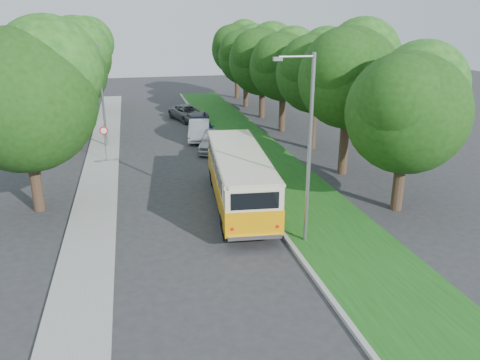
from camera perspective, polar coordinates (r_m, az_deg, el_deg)
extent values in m
plane|color=#2B2B2E|center=(21.85, -5.13, -5.90)|extent=(120.00, 120.00, 0.00)
cube|color=gray|center=(27.00, 0.90, -0.65)|extent=(0.20, 70.00, 0.15)
cube|color=#184D14|center=(27.64, 5.63, -0.29)|extent=(4.50, 70.00, 0.13)
cube|color=gray|center=(26.38, -17.11, -2.06)|extent=(2.20, 70.00, 0.12)
cylinder|color=#332319|center=(24.60, 18.84, 0.22)|extent=(0.56, 0.56, 3.35)
sphere|color=#1A3B0D|center=(23.80, 19.68, 7.71)|extent=(5.85, 5.85, 5.85)
sphere|color=#1A3B0D|center=(24.66, 21.31, 10.66)|extent=(4.38, 4.38, 4.38)
sphere|color=#1A3B0D|center=(22.60, 18.97, 9.12)|extent=(4.09, 4.09, 4.09)
cylinder|color=#332319|center=(29.41, 12.59, 4.74)|extent=(0.56, 0.56, 4.26)
sphere|color=#1A3B0D|center=(28.74, 13.14, 12.04)|extent=(5.98, 5.98, 5.98)
sphere|color=#1A3B0D|center=(29.63, 14.68, 14.46)|extent=(4.49, 4.49, 4.49)
sphere|color=#1A3B0D|center=(27.60, 12.23, 13.40)|extent=(4.19, 4.19, 4.19)
cylinder|color=#332319|center=(34.92, 8.86, 6.95)|extent=(0.56, 0.56, 3.95)
sphere|color=#1A3B0D|center=(34.36, 9.16, 12.69)|extent=(5.61, 5.61, 5.61)
sphere|color=#1A3B0D|center=(35.15, 10.44, 14.60)|extent=(4.21, 4.21, 4.21)
sphere|color=#1A3B0D|center=(33.33, 8.31, 13.75)|extent=(3.92, 3.92, 3.92)
cylinder|color=#332319|center=(40.32, 5.18, 8.66)|extent=(0.56, 0.56, 3.86)
sphere|color=#1A3B0D|center=(39.84, 5.33, 13.59)|extent=(5.64, 5.64, 5.64)
sphere|color=#1A3B0D|center=(40.60, 6.49, 15.26)|extent=(4.23, 4.23, 4.23)
sphere|color=#1A3B0D|center=(38.85, 4.47, 14.52)|extent=(3.95, 3.95, 3.95)
cylinder|color=#332319|center=(45.97, 2.69, 9.83)|extent=(0.56, 0.56, 3.58)
sphere|color=#1A3B0D|center=(45.53, 2.76, 14.23)|extent=(6.36, 6.36, 6.36)
sphere|color=#1A3B0D|center=(46.36, 3.94, 15.87)|extent=(4.77, 4.77, 4.77)
sphere|color=#1A3B0D|center=(44.45, 1.84, 15.15)|extent=(4.45, 4.45, 4.45)
cylinder|color=#332319|center=(51.66, 0.72, 10.94)|extent=(0.56, 0.56, 3.68)
sphere|color=#1A3B0D|center=(51.28, 0.73, 14.78)|extent=(5.91, 5.91, 5.91)
sphere|color=#1A3B0D|center=(52.03, 1.73, 16.14)|extent=(4.43, 4.43, 4.43)
sphere|color=#1A3B0D|center=(50.30, -0.07, 15.54)|extent=(4.14, 4.14, 4.14)
cylinder|color=#332319|center=(57.51, -0.37, 11.97)|extent=(0.56, 0.56, 4.05)
sphere|color=#1A3B0D|center=(57.16, -0.38, 15.61)|extent=(5.97, 5.97, 5.97)
sphere|color=#1A3B0D|center=(57.92, 0.54, 16.84)|extent=(4.48, 4.48, 4.48)
sphere|color=#1A3B0D|center=(56.20, -1.13, 16.31)|extent=(4.18, 4.18, 4.18)
cylinder|color=#332319|center=(25.24, -23.73, 0.48)|extent=(0.56, 0.56, 3.68)
sphere|color=#1A3B0D|center=(24.41, -24.89, 8.75)|extent=(6.80, 6.80, 6.80)
sphere|color=#1A3B0D|center=(24.70, -22.29, 12.40)|extent=(5.10, 5.10, 5.10)
cylinder|color=#332319|center=(38.66, -20.35, 6.96)|extent=(0.56, 0.56, 3.68)
sphere|color=#1A3B0D|center=(38.13, -21.00, 12.40)|extent=(6.80, 6.80, 6.80)
sphere|color=#1A3B0D|center=(38.56, -19.32, 14.69)|extent=(5.10, 5.10, 5.10)
sphere|color=#1A3B0D|center=(37.36, -22.90, 13.38)|extent=(4.76, 4.76, 4.76)
cylinder|color=#332319|center=(50.42, -18.88, 9.73)|extent=(0.56, 0.56, 3.68)
sphere|color=#1A3B0D|center=(50.01, -19.35, 13.91)|extent=(6.80, 6.80, 6.80)
sphere|color=#1A3B0D|center=(50.50, -18.06, 15.64)|extent=(5.10, 5.10, 5.10)
sphere|color=#1A3B0D|center=(49.22, -20.76, 14.69)|extent=(4.76, 4.76, 4.76)
cylinder|color=gray|center=(19.20, 8.44, 3.15)|extent=(0.16, 0.16, 8.00)
cylinder|color=gray|center=(18.27, 6.93, 14.71)|extent=(1.40, 0.10, 0.10)
cube|color=gray|center=(18.04, 4.61, 14.51)|extent=(0.35, 0.16, 0.14)
cylinder|color=gray|center=(36.11, -16.43, 9.67)|extent=(0.16, 0.16, 7.50)
cylinder|color=gray|center=(35.78, -18.14, 15.25)|extent=(1.40, 0.10, 0.10)
cube|color=gray|center=(35.85, -19.36, 15.02)|extent=(0.35, 0.16, 0.14)
cylinder|color=gray|center=(32.68, -16.14, 4.27)|extent=(0.06, 0.06, 2.50)
cone|color=red|center=(32.43, -16.29, 5.79)|extent=(0.56, 0.02, 0.56)
cone|color=white|center=(32.41, -16.29, 5.78)|extent=(0.40, 0.02, 0.40)
imported|color=#ACABB0|center=(34.31, -3.38, 4.86)|extent=(2.88, 4.81, 1.53)
imported|color=white|center=(37.62, -4.99, 6.07)|extent=(2.37, 4.78, 1.51)
imported|color=#131553|center=(38.76, -4.56, 6.28)|extent=(1.86, 4.35, 1.25)
imported|color=#54575B|center=(44.89, -6.26, 8.11)|extent=(3.78, 5.58, 1.42)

